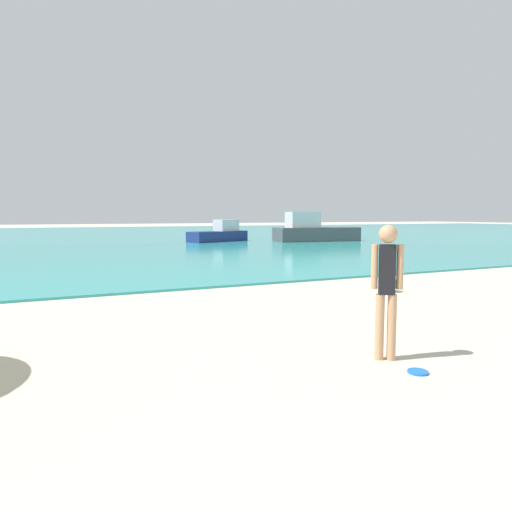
# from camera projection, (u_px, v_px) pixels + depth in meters

# --- Properties ---
(water) EXTENTS (160.00, 60.00, 0.06)m
(water) POSITION_uv_depth(u_px,v_px,m) (99.00, 236.00, 37.98)
(water) COLOR teal
(water) RESTS_ON ground
(person_standing) EXTENTS (0.34, 0.25, 1.70)m
(person_standing) POSITION_uv_depth(u_px,v_px,m) (387.00, 284.00, 5.42)
(person_standing) COLOR tan
(person_standing) RESTS_ON ground
(frisbee) EXTENTS (0.24, 0.24, 0.03)m
(frisbee) POSITION_uv_depth(u_px,v_px,m) (418.00, 372.00, 5.04)
(frisbee) COLOR blue
(frisbee) RESTS_ON ground
(boat_near) EXTENTS (4.53, 2.89, 1.47)m
(boat_near) POSITION_uv_depth(u_px,v_px,m) (220.00, 234.00, 29.65)
(boat_near) COLOR navy
(boat_near) RESTS_ON water
(boat_far) EXTENTS (6.00, 2.41, 1.99)m
(boat_far) POSITION_uv_depth(u_px,v_px,m) (314.00, 231.00, 29.89)
(boat_far) COLOR #4C4C51
(boat_far) RESTS_ON water
(beach_ball) EXTENTS (0.38, 0.38, 0.38)m
(beach_ball) POSITION_uv_depth(u_px,v_px,m) (389.00, 284.00, 10.39)
(beach_ball) COLOR green
(beach_ball) RESTS_ON ground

